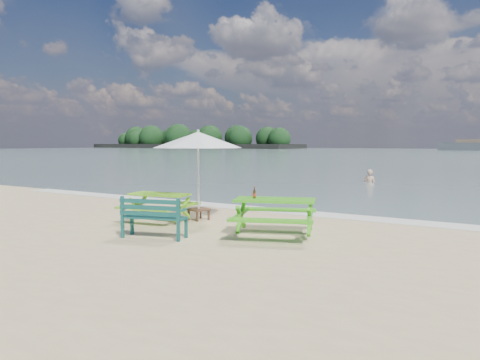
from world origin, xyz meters
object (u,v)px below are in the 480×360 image
Objects in this scene: side_table at (199,214)px; swimmer at (370,186)px; park_bench at (154,226)px; picnic_table_left at (160,208)px; beer_bottle at (254,194)px; patio_umbrella at (198,140)px; picnic_table_right at (275,218)px.

swimmer is at bearing 89.64° from side_table.
side_table is at bearing 104.69° from park_bench.
picnic_table_left is 14.95m from swimmer.
picnic_table_left reaches higher than side_table.
park_bench is at bearing -140.84° from beer_bottle.
side_table is 1.90m from patio_umbrella.
park_bench is at bearing -88.22° from swimmer.
beer_bottle is (2.94, -0.26, 0.54)m from picnic_table_left.
park_bench is at bearing -75.31° from side_table.
park_bench is 5.58× the size of beer_bottle.
picnic_table_right is 0.67m from beer_bottle.
picnic_table_right is at bearing -1.57° from picnic_table_left.
park_bench is at bearing -143.74° from picnic_table_right.
picnic_table_left is 1.30× the size of park_bench.
patio_umbrella is (0.00, 0.00, 1.90)m from side_table.
swimmer is (-2.15, 15.17, -1.12)m from beer_bottle.
beer_bottle is at bearing 39.16° from park_bench.
picnic_table_left is 2.06m from park_bench.
beer_bottle is (2.24, -0.97, -1.17)m from patio_umbrella.
patio_umbrella is 2.70m from beer_bottle.
picnic_table_left is 7.27× the size of beer_bottle.
picnic_table_right is (3.34, -0.09, 0.04)m from picnic_table_left.
patio_umbrella reaches higher than swimmer.
patio_umbrella is at bearing 104.69° from park_bench.
beer_bottle reaches higher than swimmer.
patio_umbrella is at bearing -90.36° from swimmer.
swimmer is at bearing 99.67° from picnic_table_right.
picnic_table_right is 1.64× the size of park_bench.
park_bench is 2.38m from side_table.
swimmer is at bearing 98.06° from beer_bottle.
beer_bottle is (-0.41, -0.17, 0.50)m from picnic_table_right.
beer_bottle is (1.64, 1.33, 0.63)m from park_bench.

